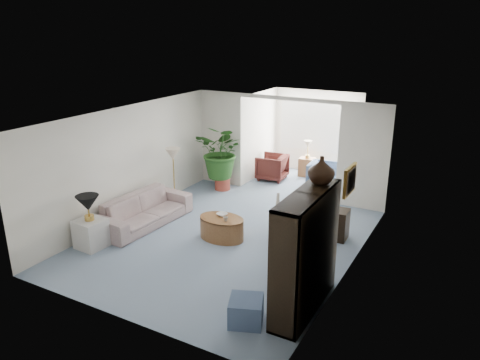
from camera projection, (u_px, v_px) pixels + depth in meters
The scene contains 26 objects.
floor at pixel (226, 240), 9.29m from camera, with size 6.00×6.00×0.00m, color #8290AC.
sunroom_floor at pixel (301, 182), 12.70m from camera, with size 2.60×2.60×0.00m, color #8290AC.
back_pier_left at pixel (221, 139), 12.25m from camera, with size 1.20×0.12×2.50m, color white.
back_pier_right at pixel (363, 157), 10.52m from camera, with size 1.20×0.12×2.50m, color white.
back_header at pixel (288, 99), 11.00m from camera, with size 2.60×0.12×0.10m, color white.
window_pane at pixel (317, 125), 13.15m from camera, with size 2.20×0.02×1.50m, color white.
window_blinds at pixel (317, 125), 13.12m from camera, with size 2.20×0.02×1.50m, color white.
framed_picture at pixel (351, 180), 7.54m from camera, with size 0.04×0.50×0.40m, color #C1B49A.
sofa at pixel (145, 210), 9.93m from camera, with size 2.25×0.88×0.66m, color #BFB4A2.
end_table at pixel (91, 234), 8.91m from camera, with size 0.52×0.52×0.57m, color silver.
table_lamp at pixel (88, 203), 8.71m from camera, with size 0.44×0.44×0.30m, color black.
floor_lamp at pixel (173, 154), 10.78m from camera, with size 0.36×0.36×0.28m, color #FAE6C7.
coffee_table at pixel (222, 228), 9.29m from camera, with size 0.95×0.95×0.45m, color brown.
coffee_bowl at pixel (222, 214), 9.32m from camera, with size 0.21×0.21×0.05m, color white.
coffee_cup at pixel (225, 219), 9.06m from camera, with size 0.09×0.09×0.09m, color #B3AC9D.
wingback_chair at pixel (297, 218), 9.32m from camera, with size 0.86×0.89×0.81m, color #595146.
side_table_dark at pixel (335, 224), 9.28m from camera, with size 0.52×0.41×0.62m, color black.
entertainment_cabinet at pixel (306, 253), 6.78m from camera, with size 0.45×1.68×1.86m, color black.
cabinet_urn at pixel (321, 170), 6.83m from camera, with size 0.40×0.40×0.42m, color black.
ottoman at pixel (246, 311), 6.66m from camera, with size 0.48×0.48×0.38m, color slate.
plant_pot at pixel (222, 184), 12.11m from camera, with size 0.40×0.40×0.32m, color #AD4232.
house_plant at pixel (222, 152), 11.83m from camera, with size 1.28×1.11×1.42m, color #26561D.
sunroom_chair_blue at pixel (323, 175), 12.16m from camera, with size 0.74×0.76×0.69m, color slate.
sunroom_chair_maroon at pixel (272, 167), 12.84m from camera, with size 0.76×0.78×0.71m, color #501F1B.
sunroom_table at pixel (307, 167), 13.15m from camera, with size 0.43×0.34×0.53m, color brown.
shelf_clutter at pixel (298, 241), 6.55m from camera, with size 0.30×1.13×1.06m.
Camera 1 is at (4.31, -7.24, 4.11)m, focal length 34.44 mm.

